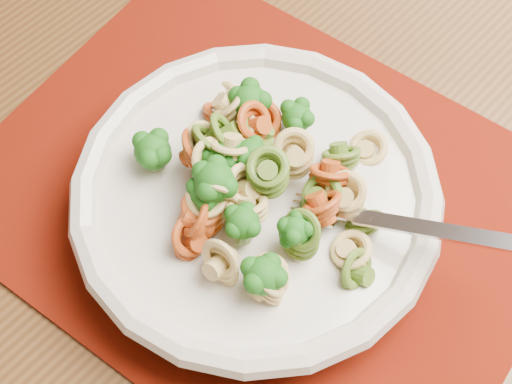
% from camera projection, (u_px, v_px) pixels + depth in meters
% --- Properties ---
extents(dining_table, '(1.74, 1.44, 0.78)m').
position_uv_depth(dining_table, '(266.00, 141.00, 0.68)').
color(dining_table, '#583718').
rests_on(dining_table, ground).
extents(placemat, '(0.48, 0.41, 0.00)m').
position_uv_depth(placemat, '(262.00, 198.00, 0.53)').
color(placemat, '#610D04').
rests_on(placemat, dining_table).
extents(pasta_bowl, '(0.26, 0.26, 0.05)m').
position_uv_depth(pasta_bowl, '(256.00, 199.00, 0.50)').
color(pasta_bowl, beige).
rests_on(pasta_bowl, placemat).
extents(pasta_broccoli_heap, '(0.22, 0.22, 0.06)m').
position_uv_depth(pasta_broccoli_heap, '(256.00, 188.00, 0.48)').
color(pasta_broccoli_heap, tan).
rests_on(pasta_broccoli_heap, pasta_bowl).
extents(fork, '(0.18, 0.03, 0.08)m').
position_uv_depth(fork, '(320.00, 210.00, 0.48)').
color(fork, silver).
rests_on(fork, pasta_bowl).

